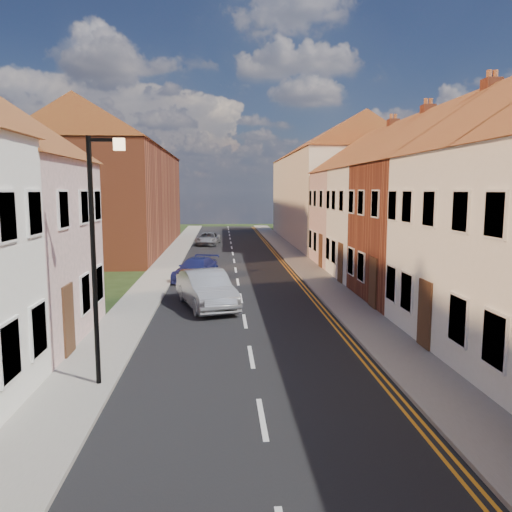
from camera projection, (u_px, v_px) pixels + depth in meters
name	position (u px, v px, depth m)	size (l,w,h in m)	color
road	(241.00, 298.00, 22.52)	(7.00, 90.00, 0.02)	black
pavement_left	(142.00, 299.00, 22.21)	(1.80, 90.00, 0.12)	#A6A197
pavement_right	(337.00, 296.00, 22.81)	(1.80, 90.00, 0.12)	#A6A197
cottage_r_pink	(457.00, 199.00, 21.47)	(8.30, 6.00, 9.00)	brown
cottage_r_white_far	(410.00, 197.00, 26.81)	(8.30, 5.20, 9.00)	white
cottage_r_cream_far	(379.00, 196.00, 32.15)	(8.30, 6.00, 9.00)	#B2948D
block_right_far	(328.00, 186.00, 47.18)	(8.30, 24.20, 10.50)	beige
block_left_far	(118.00, 185.00, 40.97)	(8.30, 24.20, 10.50)	brown
lamppost	(97.00, 246.00, 11.90)	(0.88, 0.15, 6.00)	black
car_mid	(206.00, 289.00, 20.74)	(1.63, 4.69, 1.54)	#9D9FA4
car_far	(196.00, 269.00, 27.10)	(1.67, 4.11, 1.19)	navy
car_distant	(208.00, 239.00, 44.47)	(1.85, 4.01, 1.12)	#97999E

